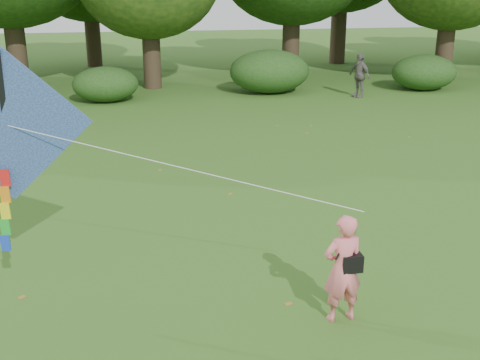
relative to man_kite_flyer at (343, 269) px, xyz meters
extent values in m
plane|color=#265114|center=(-0.05, 0.32, -0.84)|extent=(100.00, 100.00, 0.00)
imported|color=#EA6E77|center=(0.00, 0.00, 0.00)|extent=(0.66, 0.47, 1.69)
imported|color=#292B37|center=(-8.16, 19.13, -0.08)|extent=(0.83, 0.70, 1.53)
imported|color=#6A635E|center=(6.47, 16.61, 0.08)|extent=(0.88, 1.17, 1.84)
cube|color=black|center=(0.12, -0.03, 0.10)|extent=(0.30, 0.20, 0.26)
cylinder|color=black|center=(0.00, -0.04, 0.43)|extent=(0.33, 0.14, 0.47)
cube|color=#2752A9|center=(-4.70, 1.27, 2.05)|extent=(2.42, 0.44, 2.40)
cube|color=black|center=(-4.70, 1.30, 2.05)|extent=(0.22, 0.59, 2.17)
cylinder|color=white|center=(-2.22, 0.61, 1.47)|extent=(4.96, 1.33, 1.16)
cube|color=red|center=(-4.80, 1.29, 1.25)|extent=(0.14, 0.06, 0.26)
cube|color=orange|center=(-4.83, 1.29, 0.99)|extent=(0.14, 0.06, 0.26)
cube|color=yellow|center=(-4.86, 1.29, 0.73)|extent=(0.14, 0.06, 0.26)
cube|color=green|center=(-4.89, 1.29, 0.47)|extent=(0.14, 0.06, 0.26)
cube|color=blue|center=(-4.92, 1.29, 0.21)|extent=(0.14, 0.06, 0.26)
cylinder|color=#3A2D1E|center=(-8.05, 21.32, 1.08)|extent=(0.88, 0.88, 3.85)
cylinder|color=#3A2D1E|center=(-2.05, 20.32, 0.73)|extent=(0.80, 0.80, 3.15)
cylinder|color=#3A2D1E|center=(4.95, 22.32, 0.99)|extent=(0.86, 0.86, 3.67)
cylinder|color=#3A2D1E|center=(11.95, 19.82, 0.87)|extent=(0.83, 0.83, 3.43)
cylinder|color=#3A2D1E|center=(-5.05, 27.82, 0.91)|extent=(0.84, 0.84, 3.50)
cylinder|color=#3A2D1E|center=(8.95, 26.82, 1.17)|extent=(0.90, 0.90, 4.02)
ellipsoid|color=#264919|center=(-4.05, 17.42, -0.13)|extent=(2.66, 2.09, 1.42)
ellipsoid|color=#264919|center=(2.95, 18.22, 0.09)|extent=(3.50, 2.75, 1.88)
ellipsoid|color=#264919|center=(9.95, 17.72, -0.06)|extent=(2.94, 2.31, 1.58)
cube|color=olive|center=(5.71, 9.90, -0.84)|extent=(0.14, 0.13, 0.01)
cube|color=olive|center=(-2.32, 7.84, -0.84)|extent=(0.11, 0.14, 0.01)
cube|color=olive|center=(-0.77, 5.68, -0.84)|extent=(0.13, 0.14, 0.01)
cube|color=olive|center=(2.61, 10.97, -0.84)|extent=(0.13, 0.10, 0.01)
cube|color=olive|center=(1.90, 12.16, -0.84)|extent=(0.13, 0.14, 0.01)
cube|color=olive|center=(-0.65, 0.55, -0.84)|extent=(0.13, 0.10, 0.01)
cube|color=olive|center=(3.02, 11.97, -0.84)|extent=(0.10, 0.13, 0.01)
cube|color=olive|center=(-4.83, 1.49, -0.84)|extent=(0.14, 0.14, 0.01)
camera|label=1|loc=(-2.83, -7.52, 4.06)|focal=45.00mm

